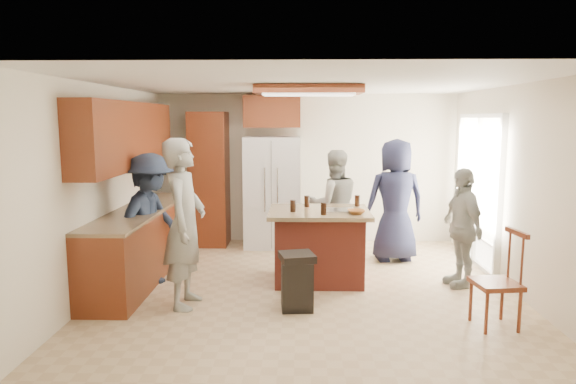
{
  "coord_description": "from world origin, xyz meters",
  "views": [
    {
      "loc": [
        -0.09,
        -6.17,
        2.09
      ],
      "look_at": [
        -0.25,
        0.39,
        1.15
      ],
      "focal_mm": 32.0,
      "sensor_mm": 36.0,
      "label": 1
    }
  ],
  "objects_px": {
    "person_behind_right": "(395,200)",
    "person_counter": "(151,220)",
    "person_front_left": "(185,223)",
    "trash_bin": "(297,281)",
    "spindle_chair": "(498,283)",
    "refrigerator": "(273,192)",
    "kitchen_island": "(319,245)",
    "person_behind_left": "(334,205)",
    "person_side_right": "(462,227)"
  },
  "relations": [
    {
      "from": "trash_bin",
      "to": "person_behind_right",
      "type": "bearing_deg",
      "value": 54.63
    },
    {
      "from": "person_front_left",
      "to": "person_counter",
      "type": "xyz_separation_m",
      "value": [
        -0.59,
        0.71,
        -0.11
      ]
    },
    {
      "from": "person_front_left",
      "to": "trash_bin",
      "type": "xyz_separation_m",
      "value": [
        1.25,
        -0.08,
        -0.62
      ]
    },
    {
      "from": "refrigerator",
      "to": "kitchen_island",
      "type": "relative_size",
      "value": 1.41
    },
    {
      "from": "person_behind_left",
      "to": "trash_bin",
      "type": "height_order",
      "value": "person_behind_left"
    },
    {
      "from": "person_behind_right",
      "to": "person_behind_left",
      "type": "bearing_deg",
      "value": -14.62
    },
    {
      "from": "person_side_right",
      "to": "trash_bin",
      "type": "distance_m",
      "value": 2.26
    },
    {
      "from": "person_behind_right",
      "to": "kitchen_island",
      "type": "distance_m",
      "value": 1.58
    },
    {
      "from": "person_front_left",
      "to": "person_counter",
      "type": "bearing_deg",
      "value": 42.83
    },
    {
      "from": "person_counter",
      "to": "person_side_right",
      "type": "bearing_deg",
      "value": -69.56
    },
    {
      "from": "kitchen_island",
      "to": "person_behind_right",
      "type": "bearing_deg",
      "value": 40.95
    },
    {
      "from": "kitchen_island",
      "to": "person_side_right",
      "type": "bearing_deg",
      "value": -4.77
    },
    {
      "from": "person_behind_right",
      "to": "person_counter",
      "type": "xyz_separation_m",
      "value": [
        -3.26,
        -1.21,
        -0.07
      ]
    },
    {
      "from": "person_counter",
      "to": "refrigerator",
      "type": "bearing_deg",
      "value": -15.3
    },
    {
      "from": "person_side_right",
      "to": "refrigerator",
      "type": "relative_size",
      "value": 0.83
    },
    {
      "from": "person_front_left",
      "to": "person_side_right",
      "type": "distance_m",
      "value": 3.39
    },
    {
      "from": "person_counter",
      "to": "kitchen_island",
      "type": "bearing_deg",
      "value": -64.75
    },
    {
      "from": "person_front_left",
      "to": "refrigerator",
      "type": "height_order",
      "value": "person_front_left"
    },
    {
      "from": "person_counter",
      "to": "refrigerator",
      "type": "height_order",
      "value": "refrigerator"
    },
    {
      "from": "trash_bin",
      "to": "spindle_chair",
      "type": "xyz_separation_m",
      "value": [
        2.02,
        -0.44,
        0.13
      ]
    },
    {
      "from": "person_behind_left",
      "to": "person_counter",
      "type": "distance_m",
      "value": 2.71
    },
    {
      "from": "refrigerator",
      "to": "person_counter",
      "type": "bearing_deg",
      "value": -124.76
    },
    {
      "from": "person_behind_right",
      "to": "refrigerator",
      "type": "distance_m",
      "value": 2.02
    },
    {
      "from": "person_behind_left",
      "to": "trash_bin",
      "type": "distance_m",
      "value": 2.23
    },
    {
      "from": "kitchen_island",
      "to": "spindle_chair",
      "type": "xyz_separation_m",
      "value": [
        1.75,
        -1.45,
        -0.02
      ]
    },
    {
      "from": "person_behind_right",
      "to": "trash_bin",
      "type": "distance_m",
      "value": 2.53
    },
    {
      "from": "person_behind_right",
      "to": "person_counter",
      "type": "height_order",
      "value": "person_behind_right"
    },
    {
      "from": "kitchen_island",
      "to": "spindle_chair",
      "type": "relative_size",
      "value": 1.29
    },
    {
      "from": "person_side_right",
      "to": "trash_bin",
      "type": "relative_size",
      "value": 2.37
    },
    {
      "from": "refrigerator",
      "to": "trash_bin",
      "type": "height_order",
      "value": "refrigerator"
    },
    {
      "from": "refrigerator",
      "to": "person_behind_left",
      "type": "bearing_deg",
      "value": -37.35
    },
    {
      "from": "person_side_right",
      "to": "trash_bin",
      "type": "height_order",
      "value": "person_side_right"
    },
    {
      "from": "person_front_left",
      "to": "spindle_chair",
      "type": "xyz_separation_m",
      "value": [
        3.27,
        -0.53,
        -0.49
      ]
    },
    {
      "from": "person_behind_left",
      "to": "person_side_right",
      "type": "relative_size",
      "value": 1.09
    },
    {
      "from": "person_behind_left",
      "to": "spindle_chair",
      "type": "distance_m",
      "value": 2.97
    },
    {
      "from": "person_behind_left",
      "to": "spindle_chair",
      "type": "xyz_separation_m",
      "value": [
        1.49,
        -2.55,
        -0.36
      ]
    },
    {
      "from": "person_front_left",
      "to": "person_behind_right",
      "type": "bearing_deg",
      "value": -51.24
    },
    {
      "from": "person_behind_right",
      "to": "person_counter",
      "type": "distance_m",
      "value": 3.48
    },
    {
      "from": "person_side_right",
      "to": "refrigerator",
      "type": "height_order",
      "value": "refrigerator"
    },
    {
      "from": "person_behind_right",
      "to": "trash_bin",
      "type": "xyz_separation_m",
      "value": [
        -1.42,
        -2.01,
        -0.58
      ]
    },
    {
      "from": "trash_bin",
      "to": "spindle_chair",
      "type": "bearing_deg",
      "value": -12.41
    },
    {
      "from": "person_behind_right",
      "to": "kitchen_island",
      "type": "xyz_separation_m",
      "value": [
        -1.15,
        -1.0,
        -0.43
      ]
    },
    {
      "from": "person_behind_right",
      "to": "spindle_chair",
      "type": "xyz_separation_m",
      "value": [
        0.6,
        -2.45,
        -0.45
      ]
    },
    {
      "from": "person_side_right",
      "to": "kitchen_island",
      "type": "bearing_deg",
      "value": -104.22
    },
    {
      "from": "person_behind_left",
      "to": "person_behind_right",
      "type": "relative_size",
      "value": 0.91
    },
    {
      "from": "refrigerator",
      "to": "person_behind_right",
      "type": "bearing_deg",
      "value": -24.18
    },
    {
      "from": "person_front_left",
      "to": "person_behind_left",
      "type": "height_order",
      "value": "person_front_left"
    },
    {
      "from": "person_behind_right",
      "to": "trash_bin",
      "type": "relative_size",
      "value": 2.86
    },
    {
      "from": "person_behind_left",
      "to": "refrigerator",
      "type": "distance_m",
      "value": 1.21
    },
    {
      "from": "person_front_left",
      "to": "person_behind_left",
      "type": "xyz_separation_m",
      "value": [
        1.78,
        2.02,
        -0.12
      ]
    }
  ]
}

